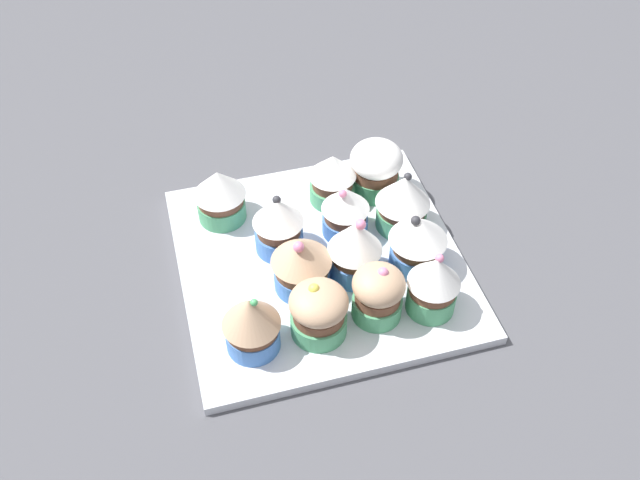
{
  "coord_description": "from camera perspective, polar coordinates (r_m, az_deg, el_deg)",
  "views": [
    {
      "loc": [
        -14.12,
        -51.3,
        60.39
      ],
      "look_at": [
        0.0,
        0.0,
        4.2
      ],
      "focal_mm": 39.12,
      "sensor_mm": 36.0,
      "label": 1
    }
  ],
  "objects": [
    {
      "name": "cupcake_8",
      "position": [
        0.8,
        2.09,
        2.46
      ],
      "size": [
        5.57,
        5.57,
        7.07
      ],
      "color": "#477AC6",
      "rests_on": "baking_tray"
    },
    {
      "name": "ground_plane",
      "position": [
        0.82,
        0.0,
        -2.75
      ],
      "size": [
        180.0,
        180.0,
        3.0
      ],
      "primitive_type": "cube",
      "color": "#4C4C51"
    },
    {
      "name": "cupcake_2",
      "position": [
        0.72,
        4.77,
        -4.36
      ],
      "size": [
        5.51,
        5.51,
        7.05
      ],
      "color": "#4C9E6B",
      "rests_on": "baking_tray"
    },
    {
      "name": "cupcake_7",
      "position": [
        0.78,
        -3.43,
        1.3
      ],
      "size": [
        5.78,
        5.78,
        7.74
      ],
      "color": "#477AC6",
      "rests_on": "baking_tray"
    },
    {
      "name": "cupcake_0",
      "position": [
        0.69,
        -5.65,
        -6.75
      ],
      "size": [
        5.92,
        5.92,
        7.53
      ],
      "color": "#477AC6",
      "rests_on": "baking_tray"
    },
    {
      "name": "cupcake_6",
      "position": [
        0.77,
        8.0,
        -0.1
      ],
      "size": [
        6.5,
        6.5,
        7.43
      ],
      "color": "#477AC6",
      "rests_on": "baking_tray"
    },
    {
      "name": "cupcake_5",
      "position": [
        0.75,
        2.88,
        -0.66
      ],
      "size": [
        5.95,
        5.95,
        8.37
      ],
      "color": "#477AC6",
      "rests_on": "baking_tray"
    },
    {
      "name": "cupcake_3",
      "position": [
        0.73,
        9.28,
        -3.53
      ],
      "size": [
        5.57,
        5.57,
        7.97
      ],
      "color": "#4C9E6B",
      "rests_on": "baking_tray"
    },
    {
      "name": "cupcake_12",
      "position": [
        0.85,
        4.6,
        5.93
      ],
      "size": [
        6.42,
        6.42,
        7.25
      ],
      "color": "#4C9E6B",
      "rests_on": "baking_tray"
    },
    {
      "name": "cupcake_1",
      "position": [
        0.71,
        -0.11,
        -5.83
      ],
      "size": [
        6.05,
        6.05,
        6.79
      ],
      "color": "#4C9E6B",
      "rests_on": "baking_tray"
    },
    {
      "name": "baking_tray",
      "position": [
        0.8,
        0.0,
        -1.77
      ],
      "size": [
        31.62,
        31.62,
        1.2
      ],
      "color": "silver",
      "rests_on": "ground_plane"
    },
    {
      "name": "cupcake_9",
      "position": [
        0.81,
        6.8,
        3.2
      ],
      "size": [
        6.4,
        6.4,
        7.85
      ],
      "color": "#4C9E6B",
      "rests_on": "baking_tray"
    },
    {
      "name": "cupcake_10",
      "position": [
        0.83,
        -8.2,
        3.72
      ],
      "size": [
        6.16,
        6.16,
        7.04
      ],
      "color": "#4C9E6B",
      "rests_on": "baking_tray"
    },
    {
      "name": "cupcake_4",
      "position": [
        0.74,
        -1.53,
        -1.88
      ],
      "size": [
        6.59,
        6.59,
        7.5
      ],
      "color": "#477AC6",
      "rests_on": "baking_tray"
    },
    {
      "name": "cupcake_11",
      "position": [
        0.84,
        1.03,
        5.12
      ],
      "size": [
        5.72,
        5.72,
        6.77
      ],
      "color": "#4C9E6B",
      "rests_on": "baking_tray"
    }
  ]
}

